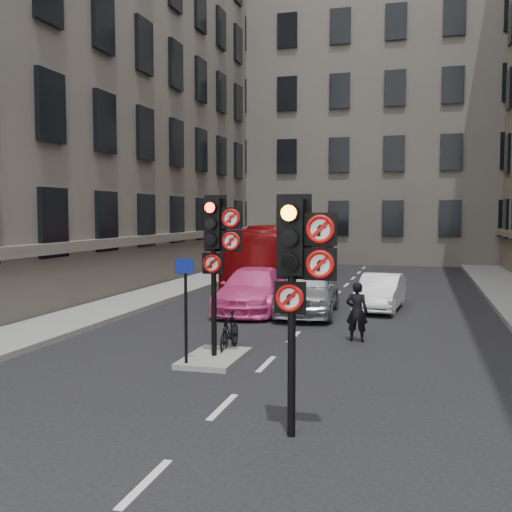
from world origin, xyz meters
The scene contains 13 objects.
ground centered at (0.00, 0.00, 0.00)m, with size 120.00×120.00×0.00m, color black.
pavement_left centered at (-7.20, 12.00, 0.08)m, with size 3.00×50.00×0.16m, color gray.
centre_island centered at (-1.20, 5.00, 0.06)m, with size 1.20×2.00×0.12m, color gray.
building_far centered at (0.00, 38.00, 10.00)m, with size 30.00×14.00×20.00m, color slate.
signal_near centered at (1.49, 0.99, 2.58)m, with size 0.91×0.40×3.58m.
signal_far centered at (-1.11, 4.99, 2.70)m, with size 0.91×0.40×3.58m.
car_silver centered at (-0.30, 11.71, 0.79)m, with size 1.87×4.64×1.58m, color #A1A4A8.
car_white centered at (1.95, 13.23, 0.61)m, with size 1.29×3.69×1.22m, color white.
car_pink centered at (-2.20, 11.86, 0.71)m, with size 2.00×4.92×1.43m, color #EE4696.
bus_red centered at (-2.50, 18.31, 1.39)m, with size 2.33×9.98×2.78m, color maroon.
motorcycle centered at (-1.16, 6.00, 0.47)m, with size 0.44×1.55×0.93m, color black.
motorcyclist centered at (1.67, 7.88, 0.77)m, with size 0.56×0.37×1.55m, color black.
info_sign centered at (-1.55, 4.18, 1.56)m, with size 0.38×0.14×2.22m.
Camera 1 is at (3.17, -7.48, 3.30)m, focal length 42.00 mm.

